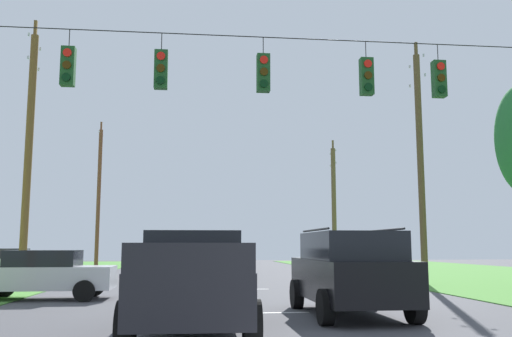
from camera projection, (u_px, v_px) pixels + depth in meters
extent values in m
cube|color=white|center=(260.00, 313.00, 13.90)|extent=(2.50, 0.15, 0.01)
cube|color=white|center=(236.00, 289.00, 21.45)|extent=(2.50, 0.15, 0.01)
cube|color=white|center=(227.00, 279.00, 27.76)|extent=(2.50, 0.15, 0.01)
cylinder|color=black|center=(271.00, 38.00, 13.97)|extent=(15.55, 0.02, 0.02)
cylinder|color=black|center=(69.00, 38.00, 13.40)|extent=(0.02, 0.02, 0.45)
cube|color=#19471E|center=(68.00, 66.00, 13.31)|extent=(0.32, 0.24, 0.95)
cylinder|color=red|center=(67.00, 53.00, 13.21)|extent=(0.20, 0.04, 0.20)
cylinder|color=#352203|center=(67.00, 65.00, 13.17)|extent=(0.20, 0.04, 0.20)
cylinder|color=black|center=(66.00, 77.00, 13.13)|extent=(0.20, 0.04, 0.20)
cylinder|color=black|center=(162.00, 42.00, 13.64)|extent=(0.02, 0.02, 0.45)
cube|color=#19471E|center=(161.00, 70.00, 13.54)|extent=(0.32, 0.24, 0.95)
cylinder|color=red|center=(161.00, 56.00, 13.45)|extent=(0.20, 0.04, 0.20)
cylinder|color=#352203|center=(161.00, 68.00, 13.41)|extent=(0.20, 0.04, 0.20)
cylinder|color=black|center=(160.00, 80.00, 13.37)|extent=(0.20, 0.04, 0.20)
cylinder|color=black|center=(263.00, 46.00, 13.91)|extent=(0.02, 0.02, 0.45)
cube|color=#19471E|center=(263.00, 73.00, 13.82)|extent=(0.32, 0.24, 0.95)
cylinder|color=red|center=(264.00, 60.00, 13.72)|extent=(0.20, 0.04, 0.20)
cylinder|color=#352203|center=(264.00, 72.00, 13.68)|extent=(0.20, 0.04, 0.20)
cylinder|color=black|center=(264.00, 83.00, 13.64)|extent=(0.20, 0.04, 0.20)
cylinder|color=black|center=(366.00, 50.00, 14.20)|extent=(0.02, 0.02, 0.45)
cube|color=#19471E|center=(367.00, 77.00, 14.10)|extent=(0.32, 0.24, 0.95)
cylinder|color=red|center=(368.00, 64.00, 14.01)|extent=(0.20, 0.04, 0.20)
cylinder|color=#352203|center=(368.00, 75.00, 13.97)|extent=(0.20, 0.04, 0.20)
cylinder|color=black|center=(369.00, 87.00, 13.92)|extent=(0.20, 0.04, 0.20)
cylinder|color=black|center=(438.00, 53.00, 14.41)|extent=(0.02, 0.02, 0.45)
cube|color=#19471E|center=(439.00, 79.00, 14.31)|extent=(0.32, 0.24, 0.95)
cylinder|color=red|center=(441.00, 66.00, 14.22)|extent=(0.20, 0.04, 0.20)
cylinder|color=#352203|center=(441.00, 78.00, 14.17)|extent=(0.20, 0.04, 0.20)
cylinder|color=black|center=(442.00, 89.00, 14.13)|extent=(0.20, 0.04, 0.20)
cube|color=black|center=(192.00, 289.00, 10.78)|extent=(2.09, 5.43, 0.85)
cube|color=black|center=(193.00, 248.00, 11.52)|extent=(1.88, 1.93, 0.70)
cube|color=black|center=(135.00, 257.00, 9.45)|extent=(0.14, 2.38, 0.45)
cube|color=black|center=(246.00, 256.00, 9.62)|extent=(0.14, 2.38, 0.45)
cube|color=black|center=(189.00, 258.00, 8.25)|extent=(1.96, 0.13, 0.45)
cylinder|color=black|center=(148.00, 303.00, 12.44)|extent=(0.29, 0.80, 0.80)
cylinder|color=black|center=(238.00, 302.00, 12.62)|extent=(0.29, 0.80, 0.80)
cylinder|color=black|center=(126.00, 326.00, 8.81)|extent=(0.29, 0.80, 0.80)
cylinder|color=black|center=(252.00, 325.00, 9.00)|extent=(0.29, 0.80, 0.80)
cube|color=black|center=(349.00, 279.00, 13.51)|extent=(1.96, 4.81, 0.95)
cube|color=black|center=(350.00, 246.00, 13.47)|extent=(1.81, 3.20, 0.65)
cylinder|color=black|center=(315.00, 230.00, 13.43)|extent=(0.06, 2.72, 0.05)
cylinder|color=black|center=(383.00, 230.00, 13.62)|extent=(0.06, 2.72, 0.05)
cylinder|color=black|center=(297.00, 294.00, 14.94)|extent=(0.26, 0.76, 0.76)
cylinder|color=black|center=(368.00, 293.00, 15.16)|extent=(0.26, 0.76, 0.76)
cylinder|color=black|center=(325.00, 307.00, 11.73)|extent=(0.26, 0.76, 0.76)
cylinder|color=black|center=(415.00, 306.00, 11.95)|extent=(0.26, 0.76, 0.76)
cube|color=silver|center=(9.00, 265.00, 29.02)|extent=(2.21, 4.46, 0.70)
cube|color=black|center=(10.00, 253.00, 29.11)|extent=(1.82, 2.25, 0.50)
cylinder|color=black|center=(32.00, 270.00, 30.54)|extent=(0.28, 0.66, 0.64)
cylinder|color=black|center=(22.00, 273.00, 27.79)|extent=(0.28, 0.66, 0.64)
cube|color=silver|center=(169.00, 266.00, 27.27)|extent=(1.81, 4.30, 0.70)
cube|color=black|center=(169.00, 254.00, 27.36)|extent=(1.63, 2.10, 0.50)
cylinder|color=black|center=(152.00, 272.00, 28.52)|extent=(0.22, 0.64, 0.64)
cylinder|color=black|center=(187.00, 272.00, 28.72)|extent=(0.22, 0.64, 0.64)
cylinder|color=black|center=(147.00, 275.00, 25.73)|extent=(0.22, 0.64, 0.64)
cylinder|color=black|center=(187.00, 275.00, 25.93)|extent=(0.22, 0.64, 0.64)
cube|color=silver|center=(43.00, 278.00, 17.44)|extent=(4.31, 1.83, 0.70)
cube|color=black|center=(44.00, 258.00, 17.52)|extent=(2.11, 1.64, 0.50)
cylinder|color=black|center=(4.00, 287.00, 18.11)|extent=(0.64, 0.22, 0.64)
cylinder|color=black|center=(84.00, 291.00, 16.67)|extent=(0.64, 0.22, 0.64)
cylinder|color=black|center=(94.00, 287.00, 18.44)|extent=(0.64, 0.22, 0.64)
cylinder|color=brown|center=(421.00, 167.00, 24.45)|extent=(0.28, 0.28, 10.15)
cube|color=brown|center=(416.00, 64.00, 25.09)|extent=(0.12, 0.12, 1.98)
cylinder|color=#B2B7BC|center=(410.00, 67.00, 25.89)|extent=(0.08, 0.08, 0.12)
cylinder|color=#B2B7BC|center=(424.00, 55.00, 24.33)|extent=(0.08, 0.08, 0.12)
cube|color=brown|center=(417.00, 83.00, 24.97)|extent=(0.12, 0.12, 2.14)
cylinder|color=#B2B7BC|center=(410.00, 86.00, 25.83)|extent=(0.08, 0.08, 0.12)
cylinder|color=#B2B7BC|center=(425.00, 75.00, 24.14)|extent=(0.08, 0.08, 0.12)
cylinder|color=brown|center=(334.00, 208.00, 40.88)|extent=(0.33, 0.33, 8.80)
cube|color=brown|center=(333.00, 154.00, 41.43)|extent=(0.12, 0.12, 2.03)
cylinder|color=#B2B7BC|center=(330.00, 154.00, 42.25)|extent=(0.08, 0.08, 0.12)
cylinder|color=#B2B7BC|center=(336.00, 150.00, 40.65)|extent=(0.08, 0.08, 0.12)
cube|color=brown|center=(333.00, 166.00, 41.31)|extent=(0.12, 0.12, 2.04)
cylinder|color=#B2B7BC|center=(330.00, 166.00, 42.13)|extent=(0.08, 0.08, 0.12)
cylinder|color=#B2B7BC|center=(336.00, 163.00, 40.52)|extent=(0.08, 0.08, 0.12)
cylinder|color=brown|center=(28.00, 159.00, 21.87)|extent=(0.30, 0.30, 10.06)
cube|color=brown|center=(35.00, 45.00, 22.50)|extent=(0.12, 0.12, 2.04)
cylinder|color=#B2B7BC|center=(40.00, 49.00, 23.32)|extent=(0.08, 0.08, 0.12)
cylinder|color=#B2B7BC|center=(29.00, 34.00, 21.72)|extent=(0.08, 0.08, 0.12)
cube|color=brown|center=(33.00, 66.00, 22.38)|extent=(0.12, 0.12, 1.85)
cylinder|color=#B2B7BC|center=(39.00, 69.00, 23.13)|extent=(0.08, 0.08, 0.12)
cylinder|color=#B2B7BC|center=(28.00, 57.00, 21.66)|extent=(0.08, 0.08, 0.12)
cylinder|color=brown|center=(99.00, 199.00, 39.46)|extent=(0.27, 0.27, 9.90)
cube|color=brown|center=(101.00, 135.00, 40.08)|extent=(0.12, 0.12, 1.95)
cylinder|color=#B2B7BC|center=(103.00, 136.00, 40.86)|extent=(0.08, 0.08, 0.12)
cylinder|color=#B2B7BC|center=(99.00, 131.00, 39.33)|extent=(0.08, 0.08, 0.12)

